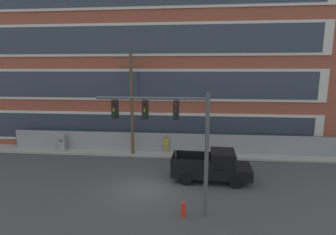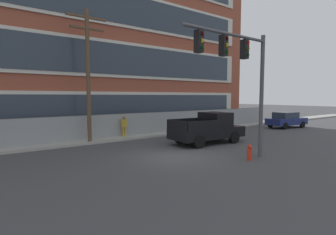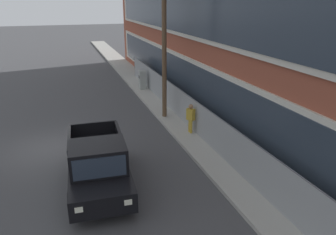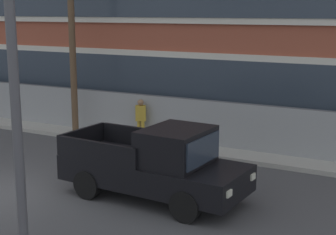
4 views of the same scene
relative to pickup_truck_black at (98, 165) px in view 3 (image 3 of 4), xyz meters
name	(u,v)px [view 3 (image 3 of 4)]	position (x,y,z in m)	size (l,w,h in m)	color
ground_plane	(53,148)	(-4.22, -1.68, -0.96)	(160.00, 160.00, 0.00)	#424244
sidewalk_building_side	(188,129)	(-4.22, 5.21, -0.88)	(80.00, 2.05, 0.16)	#9E9B93
chain_link_fence	(212,132)	(-1.64, 5.38, -0.02)	(31.85, 0.06, 1.85)	gray
pickup_truck_black	(98,165)	(0.00, 0.00, 0.00)	(5.27, 2.39, 2.05)	black
utility_pole_near_corner	(164,35)	(-6.44, 4.61, 3.87)	(2.61, 0.26, 8.68)	brown
electrical_cabinet	(142,81)	(-12.88, 4.90, -0.17)	(0.55, 0.48, 1.58)	#939993
pedestrian_near_cabinet	(191,118)	(-3.63, 5.11, 0.01)	(0.47, 0.40, 1.69)	#B7932D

